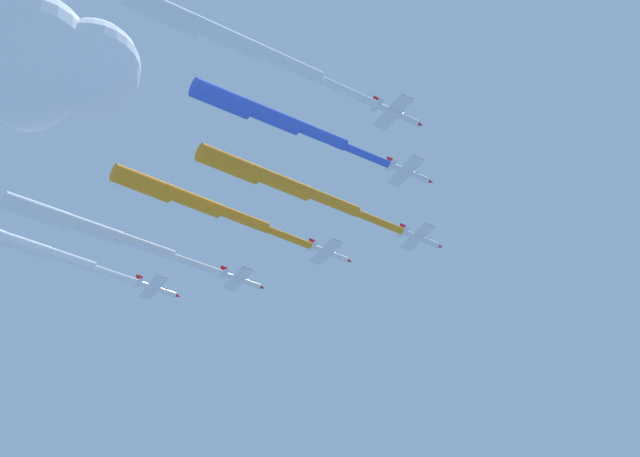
% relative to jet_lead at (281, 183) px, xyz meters
% --- Properties ---
extents(jet_lead, '(50.63, 24.38, 3.77)m').
position_rel_jet_lead_xyz_m(jet_lead, '(0.00, 0.00, 0.00)').
color(jet_lead, silver).
extents(jet_port_inner, '(48.93, 23.94, 3.72)m').
position_rel_jet_lead_xyz_m(jet_port_inner, '(15.72, -8.17, 0.36)').
color(jet_port_inner, silver).
extents(jet_starboard_inner, '(46.66, 21.73, 3.72)m').
position_rel_jet_lead_xyz_m(jet_starboard_inner, '(3.50, 15.83, 1.08)').
color(jet_starboard_inner, silver).
extents(jet_port_mid, '(51.73, 24.32, 3.68)m').
position_rel_jet_lead_xyz_m(jet_port_mid, '(34.39, -15.81, -2.54)').
color(jet_port_mid, silver).
extents(jet_starboard_mid, '(51.97, 24.84, 3.71)m').
position_rel_jet_lead_xyz_m(jet_starboard_mid, '(13.06, 35.45, -1.72)').
color(jet_starboard_mid, silver).
extents(jet_port_outer, '(46.04, 21.95, 3.71)m').
position_rel_jet_lead_xyz_m(jet_port_outer, '(47.48, -25.27, -0.95)').
color(jet_port_outer, silver).
extents(cloud_puff, '(38.23, 29.77, 25.06)m').
position_rel_jet_lead_xyz_m(cloud_puff, '(47.20, 9.86, 14.36)').
color(cloud_puff, white).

